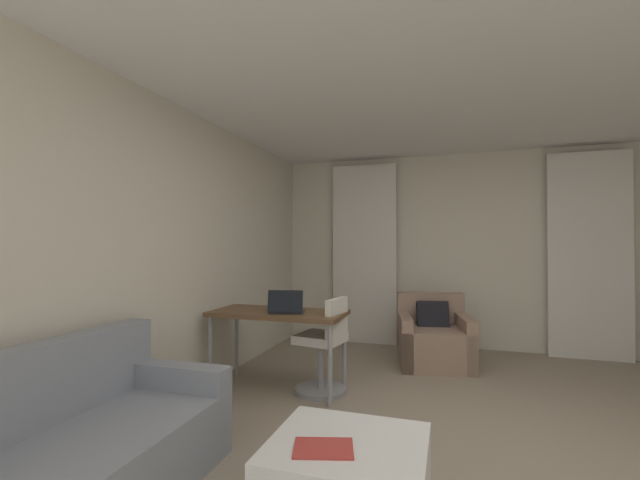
# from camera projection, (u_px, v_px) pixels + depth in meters

# --- Properties ---
(ground_plane) EXTENTS (12.00, 12.00, 0.00)m
(ground_plane) POSITION_uv_depth(u_px,v_px,m) (489.00, 465.00, 2.53)
(ground_plane) COLOR gray
(wall_window) EXTENTS (5.12, 0.06, 2.60)m
(wall_window) POSITION_uv_depth(u_px,v_px,m) (467.00, 250.00, 5.43)
(wall_window) COLOR beige
(wall_window) RESTS_ON ground
(wall_left) EXTENTS (0.06, 6.12, 2.60)m
(wall_left) POSITION_uv_depth(u_px,v_px,m) (154.00, 253.00, 3.31)
(wall_left) COLOR beige
(wall_left) RESTS_ON ground
(ceiling) EXTENTS (5.12, 6.12, 0.06)m
(ceiling) POSITION_uv_depth(u_px,v_px,m) (487.00, 45.00, 2.56)
(ceiling) COLOR white
(ceiling) RESTS_ON wall_left
(curtain_left_panel) EXTENTS (0.90, 0.06, 2.50)m
(curtain_left_panel) POSITION_uv_depth(u_px,v_px,m) (364.00, 254.00, 5.73)
(curtain_left_panel) COLOR silver
(curtain_left_panel) RESTS_ON ground
(curtain_right_panel) EXTENTS (0.90, 0.06, 2.50)m
(curtain_right_panel) POSITION_uv_depth(u_px,v_px,m) (589.00, 255.00, 4.89)
(curtain_right_panel) COLOR silver
(curtain_right_panel) RESTS_ON ground
(couch) EXTENTS (0.85, 1.90, 0.84)m
(couch) POSITION_uv_depth(u_px,v_px,m) (50.00, 474.00, 1.93)
(couch) COLOR gray
(couch) RESTS_ON ground
(armchair) EXTENTS (0.91, 0.89, 0.79)m
(armchair) POSITION_uv_depth(u_px,v_px,m) (434.00, 340.00, 4.65)
(armchair) COLOR #997A66
(armchair) RESTS_ON ground
(desk) EXTENTS (1.27, 0.59, 0.74)m
(desk) POSITION_uv_depth(u_px,v_px,m) (278.00, 318.00, 3.87)
(desk) COLOR brown
(desk) RESTS_ON ground
(desk_chair) EXTENTS (0.48, 0.48, 0.88)m
(desk_chair) POSITION_uv_depth(u_px,v_px,m) (324.00, 350.00, 3.77)
(desk_chair) COLOR gray
(desk_chair) RESTS_ON ground
(laptop) EXTENTS (0.37, 0.32, 0.22)m
(laptop) POSITION_uv_depth(u_px,v_px,m) (286.00, 308.00, 3.76)
(laptop) COLOR #2D2D33
(laptop) RESTS_ON desk
(magazine_open) EXTENTS (0.32, 0.27, 0.01)m
(magazine_open) POSITION_uv_depth(u_px,v_px,m) (323.00, 448.00, 1.91)
(magazine_open) COLOR #B73833
(magazine_open) RESTS_ON coffee_table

